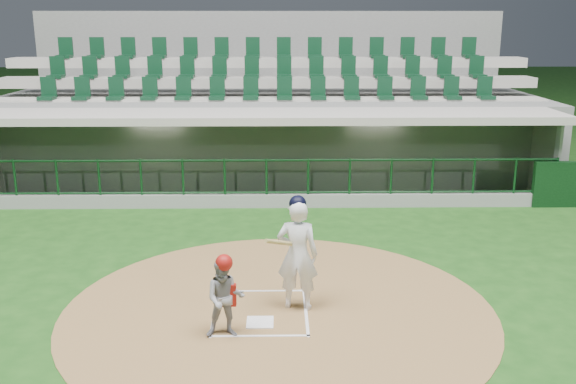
% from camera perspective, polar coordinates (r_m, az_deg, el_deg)
% --- Properties ---
extents(ground, '(120.00, 120.00, 0.00)m').
position_cam_1_polar(ground, '(11.09, -2.40, -10.00)').
color(ground, '#174212').
rests_on(ground, ground).
extents(dirt_circle, '(7.20, 7.20, 0.01)m').
position_cam_1_polar(dirt_circle, '(10.91, -0.83, -10.41)').
color(dirt_circle, brown).
rests_on(dirt_circle, ground).
extents(home_plate, '(0.43, 0.43, 0.02)m').
position_cam_1_polar(home_plate, '(10.45, -2.50, -11.50)').
color(home_plate, white).
rests_on(home_plate, dirt_circle).
extents(batter_box_chalk, '(1.55, 1.80, 0.01)m').
position_cam_1_polar(batter_box_chalk, '(10.82, -2.44, -10.58)').
color(batter_box_chalk, silver).
rests_on(batter_box_chalk, ground).
extents(dugout_structure, '(16.40, 3.70, 3.00)m').
position_cam_1_polar(dugout_structure, '(18.26, -1.54, 3.19)').
color(dugout_structure, slate).
rests_on(dugout_structure, ground).
extents(seating_deck, '(17.00, 6.72, 5.15)m').
position_cam_1_polar(seating_deck, '(21.22, -1.72, 6.09)').
color(seating_deck, slate).
rests_on(seating_deck, ground).
extents(batter, '(0.91, 0.92, 1.96)m').
position_cam_1_polar(batter, '(10.60, 0.84, -5.44)').
color(batter, white).
rests_on(batter, dirt_circle).
extents(catcher, '(0.63, 0.51, 1.32)m').
position_cam_1_polar(catcher, '(9.83, -5.62, -9.23)').
color(catcher, gray).
rests_on(catcher, dirt_circle).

